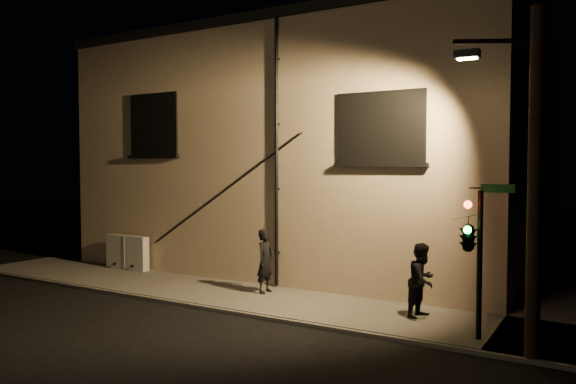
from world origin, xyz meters
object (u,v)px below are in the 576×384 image
Objects in this scene: utility_cabinet at (127,252)px; pedestrian_b at (422,280)px; pedestrian_a at (265,261)px; traffic_signal at (469,235)px; streetlamp_pole at (530,175)px.

pedestrian_b reaches higher than utility_cabinet.
pedestrian_a is 6.59m from traffic_signal.
pedestrian_b is at bearing 138.39° from traffic_signal.
utility_cabinet is at bearing 170.41° from traffic_signal.
streetlamp_pole reaches higher than pedestrian_b.
traffic_signal is at bearing -118.85° from pedestrian_b.
streetlamp_pole is (7.53, -1.95, 2.67)m from pedestrian_a.
utility_cabinet is 14.52m from streetlamp_pole.
utility_cabinet is at bearing 98.23° from pedestrian_b.
streetlamp_pole is at bearing -18.55° from traffic_signal.
pedestrian_a is 0.56× the size of traffic_signal.
streetlamp_pole reaches higher than pedestrian_a.
traffic_signal reaches higher than pedestrian_a.
traffic_signal is 0.48× the size of streetlamp_pole.
pedestrian_b is (11.31, -0.90, 0.31)m from utility_cabinet.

